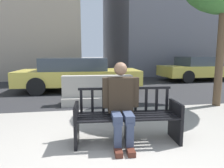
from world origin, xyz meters
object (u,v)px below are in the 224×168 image
Objects in this scene: jersey_barrier_centre at (98,93)px; car_sedan_far at (78,74)px; car_taxi_near at (202,68)px; seated_person at (121,102)px; street_bench at (127,118)px.

car_sedan_far reaches higher than jersey_barrier_centre.
jersey_barrier_centre is 7.62m from car_taxi_near.
seated_person reaches higher than jersey_barrier_centre.
car_taxi_near is at bearing 16.86° from car_sedan_far.
jersey_barrier_centre is (-0.23, 2.59, -0.06)m from street_bench.
seated_person is 9.31m from car_taxi_near.
car_sedan_far is at bearing -163.14° from car_taxi_near.
street_bench is 5.02m from car_sedan_far.
jersey_barrier_centre is at bearing 95.18° from street_bench.
car_taxi_near is at bearing 49.18° from seated_person.
street_bench is at bearing -80.94° from car_sedan_far.
street_bench is 0.36× the size of car_taxi_near.
street_bench is 0.36× the size of car_sedan_far.
street_bench is at bearing 23.87° from seated_person.
car_sedan_far is at bearing 97.71° from seated_person.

